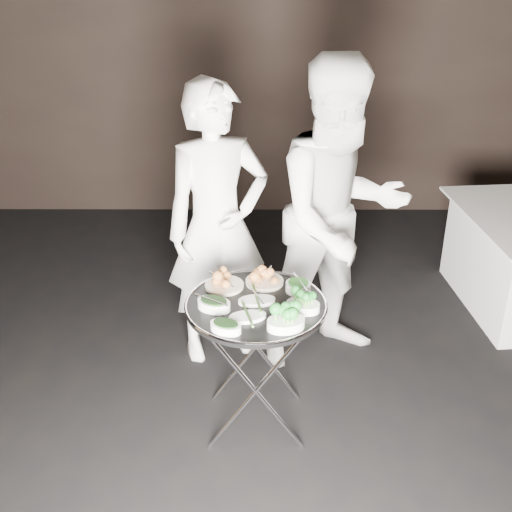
{
  "coord_description": "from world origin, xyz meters",
  "views": [
    {
      "loc": [
        -0.01,
        -2.28,
        2.42
      ],
      "look_at": [
        -0.02,
        0.62,
        0.95
      ],
      "focal_mm": 45.0,
      "sensor_mm": 36.0,
      "label": 1
    }
  ],
  "objects_px": {
    "tray_stand": "(256,360)",
    "waiter_left": "(218,227)",
    "waiter_right": "(340,218)",
    "serving_tray": "(256,306)"
  },
  "relations": [
    {
      "from": "tray_stand",
      "to": "waiter_left",
      "type": "height_order",
      "value": "waiter_left"
    },
    {
      "from": "waiter_right",
      "to": "tray_stand",
      "type": "bearing_deg",
      "value": -148.81
    },
    {
      "from": "serving_tray",
      "to": "tray_stand",
      "type": "bearing_deg",
      "value": -88.21
    },
    {
      "from": "serving_tray",
      "to": "waiter_left",
      "type": "relative_size",
      "value": 0.41
    },
    {
      "from": "serving_tray",
      "to": "waiter_left",
      "type": "distance_m",
      "value": 0.74
    },
    {
      "from": "waiter_left",
      "to": "tray_stand",
      "type": "bearing_deg",
      "value": -94.22
    },
    {
      "from": "waiter_left",
      "to": "waiter_right",
      "type": "height_order",
      "value": "waiter_right"
    },
    {
      "from": "serving_tray",
      "to": "waiter_right",
      "type": "xyz_separation_m",
      "value": [
        0.49,
        0.68,
        0.19
      ]
    },
    {
      "from": "tray_stand",
      "to": "serving_tray",
      "type": "bearing_deg",
      "value": 91.79
    },
    {
      "from": "tray_stand",
      "to": "serving_tray",
      "type": "xyz_separation_m",
      "value": [
        -0.0,
        0.0,
        0.33
      ]
    }
  ]
}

